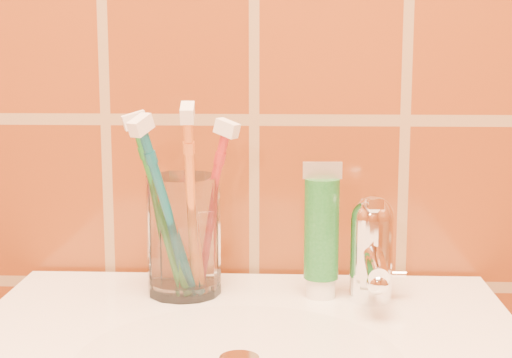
{
  "coord_description": "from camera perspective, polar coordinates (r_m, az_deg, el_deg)",
  "views": [
    {
      "loc": [
        0.04,
        0.25,
        1.13
      ],
      "look_at": [
        0.01,
        1.08,
        0.99
      ],
      "focal_mm": 55.0,
      "sensor_mm": 36.0,
      "label": 1
    }
  ],
  "objects": [
    {
      "name": "toothbrush_3",
      "position": [
        0.85,
        -4.74,
        -1.95
      ],
      "size": [
        0.04,
        0.16,
        0.25
      ],
      "primitive_type": null,
      "rotation": [
        0.33,
        0.0,
        0.06
      ],
      "color": "orange",
      "rests_on": "glass_tumbler"
    },
    {
      "name": "toothbrush_1",
      "position": [
        0.87,
        -6.91,
        -2.11
      ],
      "size": [
        0.12,
        0.1,
        0.22
      ],
      "primitive_type": null,
      "rotation": [
        0.27,
        0.0,
        -1.24
      ],
      "color": "#1E732C",
      "rests_on": "glass_tumbler"
    },
    {
      "name": "faucet",
      "position": [
        0.88,
        8.42,
        -4.82
      ],
      "size": [
        0.05,
        0.11,
        0.12
      ],
      "color": "white",
      "rests_on": "pedestal_sink"
    },
    {
      "name": "glass_tumbler",
      "position": [
        0.9,
        -5.29,
        -4.1
      ],
      "size": [
        0.1,
        0.1,
        0.14
      ],
      "primitive_type": "cylinder",
      "rotation": [
        0.0,
        0.0,
        0.23
      ],
      "color": "white",
      "rests_on": "pedestal_sink"
    },
    {
      "name": "toothpaste_tube",
      "position": [
        0.88,
        4.79,
        -4.06
      ],
      "size": [
        0.04,
        0.04,
        0.15
      ],
      "rotation": [
        0.0,
        0.0,
        0.03
      ],
      "color": "white",
      "rests_on": "pedestal_sink"
    },
    {
      "name": "toothbrush_0",
      "position": [
        0.85,
        -6.42,
        -2.41
      ],
      "size": [
        0.14,
        0.18,
        0.23
      ],
      "primitive_type": null,
      "rotation": [
        0.39,
        0.0,
        -0.55
      ],
      "color": "#0C576A",
      "rests_on": "glass_tumbler"
    },
    {
      "name": "toothbrush_2",
      "position": [
        0.88,
        -3.51,
        -2.22
      ],
      "size": [
        0.12,
        0.11,
        0.21
      ],
      "primitive_type": null,
      "rotation": [
        0.28,
        0.0,
        1.06
      ],
      "color": "#A62324",
      "rests_on": "glass_tumbler"
    }
  ]
}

